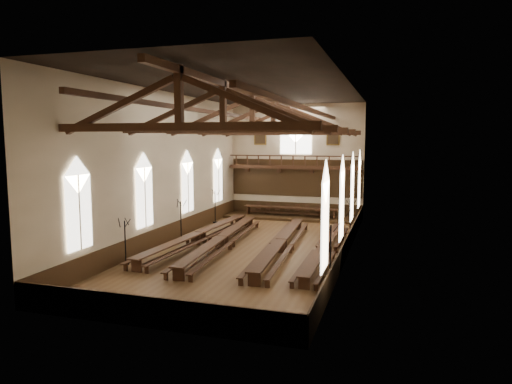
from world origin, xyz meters
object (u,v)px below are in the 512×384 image
dais (290,217)px  candelabrum_left_near (126,250)px  candelabrum_left_far (215,213)px  candelabrum_right_mid (343,237)px  refectory_row_b (222,239)px  candelabrum_right_far (350,224)px  refectory_row_c (281,242)px  high_table (290,209)px  candelabrum_right_near (330,259)px  refectory_row_a (199,235)px  refectory_row_d (325,247)px  candelabrum_left_mid (181,227)px

dais → candelabrum_left_near: size_ratio=4.38×
candelabrum_left_far → candelabrum_right_mid: size_ratio=1.11×
refectory_row_b → candelabrum_right_far: bearing=41.8°
candelabrum_right_mid → candelabrum_left_near: bearing=-147.1°
dais → candelabrum_right_mid: 11.47m
refectory_row_c → candelabrum_right_far: (3.62, 6.39, 0.21)m
high_table → candelabrum_right_near: candelabrum_right_near is taller
refectory_row_a → candelabrum_left_near: (-1.78, -5.88, 0.22)m
refectory_row_a → refectory_row_c: (5.70, -0.46, -0.00)m
refectory_row_c → candelabrum_left_near: size_ratio=5.67×
refectory_row_d → candelabrum_left_far: size_ratio=4.93×
candelabrum_left_mid → candelabrum_right_mid: size_ratio=1.10×
refectory_row_c → candelabrum_left_mid: bearing=169.2°
dais → refectory_row_c: bearing=-80.1°
refectory_row_a → candelabrum_right_far: (9.32, 5.93, 0.21)m
candelabrum_right_far → candelabrum_right_near: bearing=-90.0°
high_table → candelabrum_left_near: size_ratio=3.21×
dais → refectory_row_d: bearing=-67.9°
refectory_row_b → refectory_row_c: (3.81, 0.26, -0.00)m
refectory_row_c → candelabrum_right_far: bearing=60.5°
refectory_row_a → refectory_row_d: (8.46, -0.59, -0.07)m
candelabrum_left_near → candelabrum_right_near: bearing=6.3°
refectory_row_a → refectory_row_d: refectory_row_a is taller
dais → candelabrum_right_far: bearing=-43.3°
refectory_row_b → high_table: bearing=81.6°
refectory_row_b → candelabrum_left_far: candelabrum_left_far is taller
candelabrum_right_mid → refectory_row_c: bearing=-154.1°
refectory_row_c → candelabrum_left_far: candelabrum_left_far is taller
candelabrum_left_mid → candelabrum_left_far: candelabrum_left_far is taller
refectory_row_b → candelabrum_right_far: candelabrum_right_far is taller
candelabrum_left_far → candelabrum_right_near: candelabrum_left_far is taller
high_table → candelabrum_left_mid: bearing=-117.8°
refectory_row_c → dais: size_ratio=1.30×
dais → candelabrum_right_far: (5.66, -5.33, 0.68)m
refectory_row_d → candelabrum_right_mid: bearing=65.5°
refectory_row_b → refectory_row_d: (6.57, 0.14, -0.07)m
candelabrum_left_mid → candelabrum_left_far: bearing=90.0°
refectory_row_c → candelabrum_left_mid: size_ratio=5.31×
dais → candelabrum_right_mid: bearing=-60.4°
refectory_row_d → dais: 12.79m
refectory_row_b → refectory_row_c: bearing=4.0°
refectory_row_c → candelabrum_left_near: (-7.48, -5.42, 0.22)m
dais → candelabrum_right_near: 16.90m
high_table → candelabrum_right_far: size_ratio=3.27×
refectory_row_d → candelabrum_right_near: candelabrum_right_near is taller
candelabrum_left_far → candelabrum_right_near: size_ratio=1.01×
candelabrum_left_near → candelabrum_left_mid: bearing=90.0°
candelabrum_left_far → candelabrum_right_far: (11.10, -1.31, -0.07)m
refectory_row_d → candelabrum_left_far: bearing=142.6°
candelabrum_left_mid → candelabrum_left_far: size_ratio=0.99×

